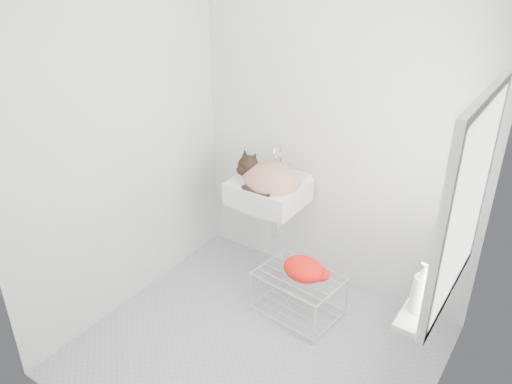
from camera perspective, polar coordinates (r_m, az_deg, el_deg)
The scene contains 15 objects.
floor at distance 3.63m, azimuth 0.05°, elevation -16.94°, with size 2.20×2.00×0.02m, color #A8A9AB.
back_wall at distance 3.71m, azimuth 8.72°, elevation 6.70°, with size 2.20×0.02×2.50m, color white.
right_wall at distance 2.54m, azimuth 21.24°, elevation -5.09°, with size 0.02×2.00×2.50m, color white.
left_wall at distance 3.58m, azimuth -14.81°, elevation 5.33°, with size 0.02×2.00×2.50m, color white.
window_glass at distance 2.67m, azimuth 22.36°, elevation -1.22°, with size 0.01×0.80×1.00m, color white.
window_frame at distance 2.67m, azimuth 22.06°, elevation -1.13°, with size 0.04×0.90×1.10m, color white.
windowsill at distance 2.95m, azimuth 19.17°, elevation -9.77°, with size 0.16×0.88×0.04m, color white.
sink at distance 3.83m, azimuth 1.38°, elevation 1.15°, with size 0.53×0.46×0.21m, color white.
faucet at distance 3.91m, azimuth 2.82°, elevation 3.96°, with size 0.19×0.13×0.19m, color silver, non-canonical shape.
cat at distance 3.79m, azimuth 1.39°, elevation 1.57°, with size 0.52×0.46×0.29m.
wire_rack at distance 3.82m, azimuth 4.64°, elevation -11.41°, with size 0.57×0.40×0.34m, color silver.
towel at distance 3.68m, azimuth 5.28°, elevation -8.90°, with size 0.31×0.22×0.13m, color red.
bottle_a at distance 2.73m, azimuth 17.42°, elevation -12.29°, with size 0.09×0.09×0.23m, color #E8E9CC.
bottle_b at distance 2.88m, azimuth 18.65°, elevation -10.10°, with size 0.07×0.08×0.17m, color teal.
bottle_c at distance 3.03m, azimuth 19.66°, elevation -8.28°, with size 0.13×0.13×0.17m, color #A8B0CA.
Camera 1 is at (1.45, -2.17, 2.53)m, focal length 36.28 mm.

